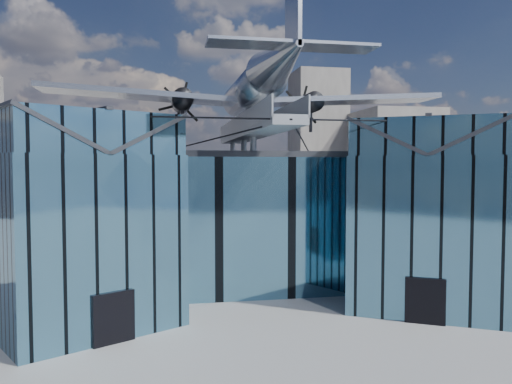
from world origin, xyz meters
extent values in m
plane|color=gray|center=(0.00, 0.00, 0.00)|extent=(120.00, 120.00, 0.00)
cube|color=teal|center=(0.00, 9.00, 4.75)|extent=(28.00, 14.00, 9.50)
cube|color=#282A30|center=(0.00, 9.00, 9.70)|extent=(28.00, 14.00, 0.40)
cube|color=teal|center=(-10.50, -1.00, 4.75)|extent=(11.79, 11.43, 9.50)
cube|color=teal|center=(-10.50, -1.00, 10.60)|extent=(11.56, 11.20, 2.20)
cube|color=#282A30|center=(-12.45, -2.12, 10.60)|extent=(7.98, 9.23, 2.40)
cube|color=#282A30|center=(-8.55, 0.12, 10.60)|extent=(7.98, 9.23, 2.40)
cube|color=#282A30|center=(-10.50, -1.00, 11.75)|extent=(4.30, 7.10, 0.18)
cube|color=black|center=(-8.48, -4.51, 1.30)|extent=(2.03, 1.32, 2.60)
cube|color=black|center=(-6.60, 1.25, 4.75)|extent=(0.34, 0.34, 9.50)
cube|color=teal|center=(10.50, -1.00, 4.75)|extent=(11.79, 11.43, 9.50)
cube|color=teal|center=(10.50, -1.00, 10.60)|extent=(11.56, 11.20, 2.20)
cube|color=#282A30|center=(8.55, 0.12, 10.60)|extent=(7.98, 9.23, 2.40)
cube|color=#282A30|center=(12.45, -2.12, 10.60)|extent=(7.98, 9.23, 2.40)
cube|color=#282A30|center=(10.50, -1.00, 11.75)|extent=(4.30, 7.10, 0.18)
cube|color=black|center=(8.48, -4.51, 1.30)|extent=(2.03, 1.32, 2.60)
cube|color=black|center=(6.60, 1.25, 4.75)|extent=(0.34, 0.34, 9.50)
cube|color=gray|center=(0.00, 3.50, 11.10)|extent=(1.80, 21.00, 0.50)
cube|color=gray|center=(-0.90, 3.50, 11.75)|extent=(0.08, 21.00, 1.10)
cube|color=gray|center=(0.90, 3.50, 11.75)|extent=(0.08, 21.00, 1.10)
cylinder|color=gray|center=(0.00, 13.00, 10.43)|extent=(0.44, 0.44, 1.35)
cylinder|color=gray|center=(0.00, 7.00, 10.43)|extent=(0.44, 0.44, 1.35)
cylinder|color=gray|center=(0.00, 3.00, 10.43)|extent=(0.44, 0.44, 1.35)
cylinder|color=gray|center=(0.00, 4.00, 12.05)|extent=(0.70, 0.70, 1.40)
cylinder|color=black|center=(-5.25, -4.00, 11.40)|extent=(10.55, 6.08, 0.69)
cylinder|color=black|center=(5.25, -4.00, 11.40)|extent=(10.55, 6.08, 0.69)
cylinder|color=black|center=(-3.00, 1.50, 10.55)|extent=(6.09, 17.04, 1.19)
cylinder|color=black|center=(3.00, 1.50, 10.55)|extent=(6.09, 17.04, 1.19)
cylinder|color=#AAAFB8|center=(0.00, 4.00, 14.00)|extent=(2.50, 11.00, 2.50)
sphere|color=#AAAFB8|center=(0.00, 9.50, 14.00)|extent=(2.50, 2.50, 2.50)
cube|color=black|center=(0.00, 8.50, 14.69)|extent=(1.60, 1.40, 0.50)
cone|color=#AAAFB8|center=(0.00, -5.00, 14.30)|extent=(2.50, 7.00, 2.50)
cube|color=#AAAFB8|center=(0.00, -7.30, 15.90)|extent=(0.18, 2.40, 3.40)
cube|color=#AAAFB8|center=(0.00, -7.20, 14.50)|extent=(8.00, 1.80, 0.14)
cube|color=#AAAFB8|center=(-7.00, 5.00, 13.70)|extent=(14.00, 3.20, 1.08)
cylinder|color=black|center=(-4.60, 5.60, 13.45)|extent=(1.44, 3.20, 1.44)
cone|color=black|center=(-4.60, 7.40, 13.45)|extent=(0.70, 0.70, 0.70)
cube|color=black|center=(-4.60, 7.55, 13.45)|extent=(1.05, 0.06, 3.33)
cube|color=black|center=(-4.60, 7.55, 13.45)|extent=(2.53, 0.06, 2.53)
cube|color=black|center=(-4.60, 7.55, 13.45)|extent=(3.33, 0.06, 1.05)
cylinder|color=black|center=(-4.60, 5.00, 12.22)|extent=(0.24, 0.24, 1.75)
cube|color=#AAAFB8|center=(7.00, 5.00, 13.70)|extent=(14.00, 3.20, 1.08)
cylinder|color=black|center=(4.60, 5.60, 13.45)|extent=(1.44, 3.20, 1.44)
cone|color=black|center=(4.60, 7.40, 13.45)|extent=(0.70, 0.70, 0.70)
cube|color=black|center=(4.60, 7.55, 13.45)|extent=(1.05, 0.06, 3.33)
cube|color=black|center=(4.60, 7.55, 13.45)|extent=(2.53, 0.06, 2.53)
cube|color=black|center=(4.60, 7.55, 13.45)|extent=(3.33, 0.06, 1.05)
cylinder|color=black|center=(4.60, 5.00, 12.22)|extent=(0.24, 0.24, 1.75)
cube|color=gray|center=(32.00, 48.00, 9.00)|extent=(12.00, 14.00, 18.00)
cube|color=gray|center=(-20.00, 55.00, 7.00)|extent=(14.00, 10.00, 14.00)
cube|color=gray|center=(22.00, 58.00, 13.00)|extent=(9.00, 9.00, 26.00)
camera|label=1|loc=(-6.00, -29.96, 8.90)|focal=35.00mm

